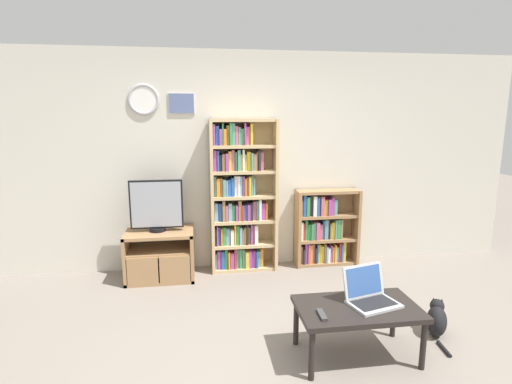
{
  "coord_description": "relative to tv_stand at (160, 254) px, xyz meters",
  "views": [
    {
      "loc": [
        -0.59,
        -2.65,
        1.86
      ],
      "look_at": [
        -0.04,
        1.17,
        1.11
      ],
      "focal_mm": 28.0,
      "sensor_mm": 36.0,
      "label": 1
    }
  ],
  "objects": [
    {
      "name": "bookshelf_short",
      "position": [
        1.98,
        0.17,
        0.17
      ],
      "size": [
        0.79,
        0.24,
        0.95
      ],
      "color": "#9E754C",
      "rests_on": "ground_plane"
    },
    {
      "name": "laptop",
      "position": [
        1.75,
        -1.73,
        0.2
      ],
      "size": [
        0.43,
        0.39,
        0.28
      ],
      "rotation": [
        0.0,
        0.0,
        0.26
      ],
      "color": "#B7BABC",
      "rests_on": "coffee_table"
    },
    {
      "name": "wall_back",
      "position": [
        1.04,
        0.32,
        1.02
      ],
      "size": [
        6.82,
        0.09,
        2.6
      ],
      "color": "beige",
      "rests_on": "ground_plane"
    },
    {
      "name": "bookshelf_tall",
      "position": [
        0.94,
        0.16,
        0.6
      ],
      "size": [
        0.79,
        0.28,
        1.82
      ],
      "color": "tan",
      "rests_on": "ground_plane"
    },
    {
      "name": "ground_plane",
      "position": [
        1.05,
        -1.82,
        -0.28
      ],
      "size": [
        18.0,
        18.0,
        0.0
      ],
      "primitive_type": "plane",
      "color": "gray"
    },
    {
      "name": "coffee_table",
      "position": [
        1.64,
        -1.78,
        0.09
      ],
      "size": [
        0.93,
        0.54,
        0.42
      ],
      "color": "black",
      "rests_on": "ground_plane"
    },
    {
      "name": "tv_stand",
      "position": [
        0.0,
        0.0,
        0.0
      ],
      "size": [
        0.76,
        0.52,
        0.56
      ],
      "color": "#9E754C",
      "rests_on": "ground_plane"
    },
    {
      "name": "television",
      "position": [
        -0.02,
        0.01,
        0.57
      ],
      "size": [
        0.59,
        0.18,
        0.59
      ],
      "color": "black",
      "rests_on": "tv_stand"
    },
    {
      "name": "cat",
      "position": [
        2.45,
        -1.58,
        -0.14
      ],
      "size": [
        0.26,
        0.47,
        0.31
      ],
      "rotation": [
        0.0,
        0.0,
        -0.5
      ],
      "color": "black",
      "rests_on": "ground_plane"
    },
    {
      "name": "remote_near_laptop",
      "position": [
        1.32,
        -1.89,
        0.15
      ],
      "size": [
        0.05,
        0.16,
        0.02
      ],
      "rotation": [
        0.0,
        0.0,
        6.25
      ],
      "color": "#38383A",
      "rests_on": "coffee_table"
    }
  ]
}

